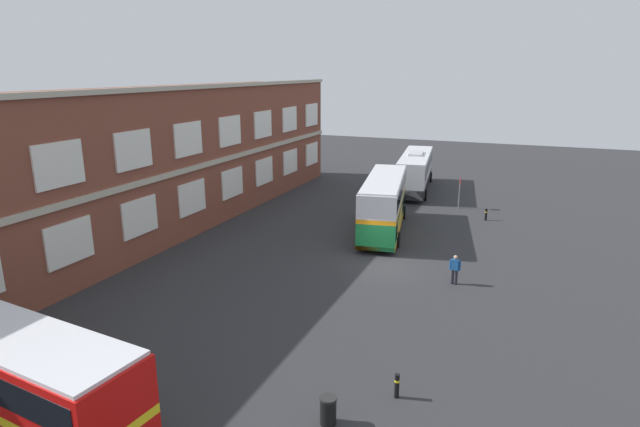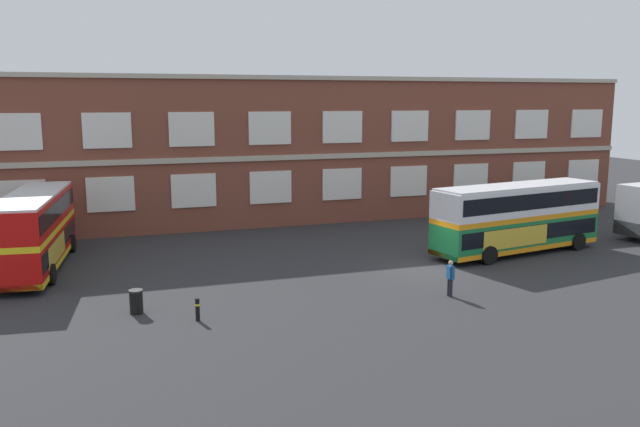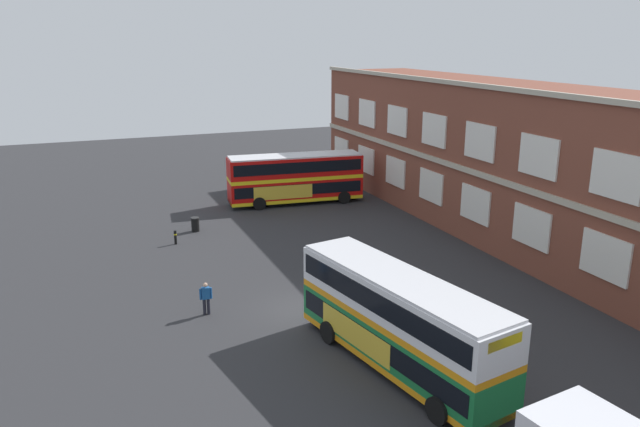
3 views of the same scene
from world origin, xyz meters
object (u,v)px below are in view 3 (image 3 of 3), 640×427
double_decker_middle (399,320)px  waiting_passenger (206,297)px  station_litter_bin (195,224)px  safety_bollard_west (175,237)px  double_decker_near (295,178)px

double_decker_middle → waiting_passenger: size_ratio=6.64×
station_litter_bin → safety_bollard_west: (2.32, -1.78, -0.03)m
double_decker_near → safety_bollard_west: bearing=-57.9°
double_decker_middle → double_decker_near: bearing=169.2°
safety_bollard_west → double_decker_near: bearing=122.1°
waiting_passenger → safety_bollard_west: 11.52m
double_decker_middle → station_litter_bin: (-21.88, -4.23, -1.63)m
waiting_passenger → station_litter_bin: bearing=171.2°
double_decker_middle → waiting_passenger: bearing=-141.7°
double_decker_near → double_decker_middle: size_ratio=0.99×
station_litter_bin → safety_bollard_west: size_ratio=1.08×
station_litter_bin → safety_bollard_west: bearing=-37.5°
waiting_passenger → double_decker_middle: bearing=38.3°
waiting_passenger → station_litter_bin: size_ratio=1.65×
double_decker_near → station_litter_bin: (4.61, -9.27, -1.63)m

